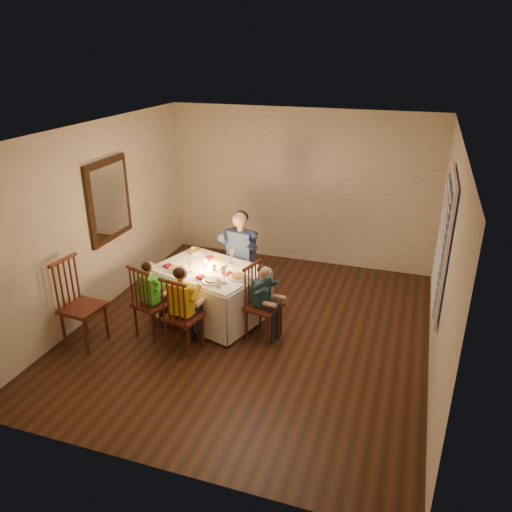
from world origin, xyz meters
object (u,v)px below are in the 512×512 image
(dining_table, at_px, (209,282))
(chair_near_right, at_px, (186,347))
(chair_extra, at_px, (88,342))
(serving_bowl, at_px, (195,252))
(chair_near_left, at_px, (155,333))
(adult, at_px, (241,296))
(chair_adult, at_px, (241,296))
(child_yellow, at_px, (186,347))
(child_green, at_px, (155,333))
(chair_end, at_px, (264,336))
(child_teal, at_px, (264,336))

(dining_table, relative_size, chair_near_right, 1.65)
(chair_extra, distance_m, serving_bowl, 1.91)
(chair_near_left, xyz_separation_m, chair_extra, (-0.71, -0.46, 0.00))
(chair_extra, relative_size, adult, 0.85)
(chair_adult, height_order, chair_near_left, same)
(adult, bearing_deg, child_yellow, -87.78)
(chair_extra, distance_m, child_yellow, 1.27)
(child_yellow, distance_m, serving_bowl, 1.51)
(child_yellow, bearing_deg, adult, -87.15)
(chair_near_right, height_order, serving_bowl, serving_bowl)
(child_green, distance_m, serving_bowl, 1.32)
(dining_table, height_order, serving_bowl, serving_bowl)
(chair_adult, height_order, child_green, child_green)
(chair_near_left, xyz_separation_m, serving_bowl, (0.12, 1.08, 0.76))
(chair_end, bearing_deg, serving_bowl, 75.75)
(chair_end, bearing_deg, child_teal, 0.00)
(chair_end, distance_m, serving_bowl, 1.63)
(chair_near_left, bearing_deg, chair_adult, -98.84)
(dining_table, bearing_deg, child_yellow, -72.61)
(child_yellow, bearing_deg, chair_extra, 23.46)
(dining_table, distance_m, chair_adult, 0.90)
(adult, bearing_deg, dining_table, -96.13)
(dining_table, xyz_separation_m, chair_near_left, (-0.52, -0.66, -0.52))
(child_teal, bearing_deg, adult, 49.16)
(dining_table, bearing_deg, chair_extra, -120.91)
(chair_end, xyz_separation_m, serving_bowl, (-1.26, 0.69, 0.76))
(chair_near_left, height_order, chair_extra, chair_extra)
(chair_adult, relative_size, child_yellow, 0.90)
(dining_table, relative_size, chair_extra, 1.45)
(chair_end, bearing_deg, child_yellow, 136.85)
(dining_table, height_order, chair_end, dining_table)
(chair_adult, xyz_separation_m, child_green, (-0.71, -1.36, 0.00))
(child_green, bearing_deg, chair_adult, -98.84)
(chair_near_left, xyz_separation_m, chair_end, (1.38, 0.38, 0.00))
(chair_near_right, bearing_deg, adult, -87.15)
(child_green, distance_m, child_teal, 1.44)
(chair_near_left, relative_size, child_yellow, 0.90)
(chair_near_right, xyz_separation_m, child_green, (-0.52, 0.16, 0.00))
(chair_near_left, height_order, chair_near_right, same)
(dining_table, xyz_separation_m, chair_end, (0.87, -0.27, -0.52))
(adult, relative_size, child_teal, 1.32)
(child_green, relative_size, child_yellow, 0.94)
(chair_adult, xyz_separation_m, serving_bowl, (-0.59, -0.28, 0.76))
(chair_near_left, distance_m, serving_bowl, 1.32)
(chair_near_left, height_order, child_yellow, child_yellow)
(child_green, bearing_deg, child_teal, -145.68)
(chair_near_right, xyz_separation_m, chair_end, (0.86, 0.54, 0.00))
(dining_table, xyz_separation_m, serving_bowl, (-0.39, 0.42, 0.24))
(chair_near_left, xyz_separation_m, adult, (0.71, 1.36, 0.00))
(adult, height_order, child_yellow, adult)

